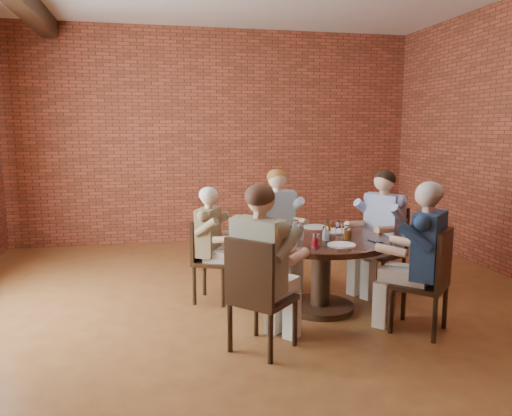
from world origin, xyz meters
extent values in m
plane|color=brown|center=(0.00, 0.00, 0.00)|extent=(7.00, 7.00, 0.00)
plane|color=brown|center=(0.00, 3.50, 1.70)|extent=(7.00, 0.00, 7.00)
cylinder|color=black|center=(0.56, 0.00, 0.03)|extent=(0.68, 0.68, 0.06)
cylinder|color=black|center=(0.56, 0.00, 0.35)|extent=(0.19, 0.19, 0.64)
cylinder|color=black|center=(0.56, 0.00, 0.72)|extent=(1.36, 1.36, 0.05)
cube|color=black|center=(1.42, 0.44, 0.43)|extent=(0.60, 0.60, 0.04)
cube|color=black|center=(1.59, 0.53, 0.70)|extent=(0.24, 0.41, 0.51)
cylinder|color=black|center=(1.16, 0.52, 0.21)|extent=(0.04, 0.04, 0.41)
cylinder|color=black|center=(1.33, 0.18, 0.21)|extent=(0.04, 0.04, 0.41)
cylinder|color=black|center=(1.50, 0.70, 0.21)|extent=(0.04, 0.04, 0.41)
cylinder|color=black|center=(1.67, 0.36, 0.21)|extent=(0.04, 0.04, 0.41)
cube|color=black|center=(0.38, 1.01, 0.43)|extent=(0.51, 0.51, 0.04)
cube|color=black|center=(0.34, 1.21, 0.70)|extent=(0.44, 0.12, 0.50)
cylinder|color=black|center=(0.23, 0.79, 0.21)|extent=(0.04, 0.04, 0.41)
cylinder|color=black|center=(0.60, 0.86, 0.21)|extent=(0.04, 0.04, 0.41)
cylinder|color=black|center=(0.16, 1.16, 0.21)|extent=(0.04, 0.04, 0.41)
cylinder|color=black|center=(0.53, 1.23, 0.21)|extent=(0.04, 0.04, 0.41)
cube|color=black|center=(-0.47, 0.50, 0.43)|extent=(0.50, 0.50, 0.04)
cube|color=black|center=(-0.62, 0.57, 0.66)|extent=(0.20, 0.35, 0.43)
cylinder|color=black|center=(-0.39, 0.29, 0.21)|extent=(0.04, 0.04, 0.41)
cylinder|color=black|center=(-0.26, 0.57, 0.21)|extent=(0.04, 0.04, 0.41)
cylinder|color=black|center=(-0.67, 0.42, 0.21)|extent=(0.04, 0.04, 0.41)
cylinder|color=black|center=(-0.54, 0.70, 0.21)|extent=(0.04, 0.04, 0.41)
cube|color=black|center=(-0.21, -0.77, 0.43)|extent=(0.64, 0.64, 0.04)
cube|color=black|center=(-0.36, -0.91, 0.71)|extent=(0.35, 0.35, 0.52)
cylinder|color=black|center=(0.06, -0.77, 0.21)|extent=(0.04, 0.04, 0.41)
cylinder|color=black|center=(-0.21, -0.49, 0.21)|extent=(0.04, 0.04, 0.41)
cylinder|color=black|center=(-0.21, -1.04, 0.21)|extent=(0.04, 0.04, 0.41)
cylinder|color=black|center=(-0.49, -0.76, 0.21)|extent=(0.04, 0.04, 0.41)
cube|color=black|center=(1.25, -0.69, 0.43)|extent=(0.62, 0.62, 0.04)
cube|color=black|center=(1.39, -0.84, 0.70)|extent=(0.34, 0.34, 0.50)
cylinder|color=black|center=(1.25, -0.42, 0.21)|extent=(0.04, 0.04, 0.41)
cylinder|color=black|center=(0.98, -0.69, 0.21)|extent=(0.04, 0.04, 0.41)
cylinder|color=black|center=(1.52, -0.69, 0.21)|extent=(0.04, 0.04, 0.41)
cylinder|color=black|center=(1.25, -0.96, 0.21)|extent=(0.04, 0.04, 0.41)
cylinder|color=white|center=(0.83, 0.26, 0.76)|extent=(0.26, 0.26, 0.01)
cylinder|color=white|center=(0.67, 0.51, 0.76)|extent=(0.26, 0.26, 0.01)
cylinder|color=white|center=(0.15, 0.15, 0.76)|extent=(0.26, 0.26, 0.01)
cylinder|color=white|center=(0.63, -0.37, 0.76)|extent=(0.26, 0.26, 0.01)
cylinder|color=white|center=(0.78, 0.08, 0.82)|extent=(0.07, 0.07, 0.14)
cylinder|color=white|center=(0.71, 0.23, 0.82)|extent=(0.07, 0.07, 0.14)
cylinder|color=white|center=(0.36, 0.25, 0.82)|extent=(0.07, 0.07, 0.14)
cylinder|color=white|center=(0.37, 0.10, 0.82)|extent=(0.07, 0.07, 0.14)
cylinder|color=white|center=(0.30, -0.14, 0.82)|extent=(0.07, 0.07, 0.14)
cylinder|color=white|center=(0.36, -0.39, 0.82)|extent=(0.07, 0.07, 0.14)
cylinder|color=white|center=(0.56, -0.12, 0.82)|extent=(0.07, 0.07, 0.14)
cylinder|color=white|center=(0.79, -0.12, 0.82)|extent=(0.07, 0.07, 0.14)
cube|color=black|center=(1.01, -0.27, 0.75)|extent=(0.09, 0.16, 0.01)
camera|label=1|loc=(-1.10, -4.61, 1.82)|focal=35.00mm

